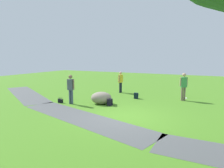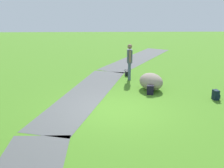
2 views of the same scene
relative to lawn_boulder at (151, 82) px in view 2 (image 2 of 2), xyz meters
The scene contains 8 objects.
ground_plane 2.98m from the lawn_boulder, 144.88° to the left, with size 48.00×48.00×0.00m, color #467D21.
footpath_segment_mid 2.94m from the lawn_boulder, 101.26° to the left, with size 8.17×3.79×0.01m.
footpath_segment_far 6.78m from the lawn_boulder, ahead, with size 7.81×5.42×0.01m.
lawn_boulder is the anchor object (origin of this frame).
woman_with_handbag 1.96m from the lawn_boulder, 26.89° to the left, with size 0.52×0.24×1.78m.
handbag_on_grass 2.59m from the lawn_boulder, 20.84° to the left, with size 0.33×0.30×0.31m.
backpack_by_boulder 0.69m from the lawn_boulder, 168.91° to the left, with size 0.29×0.30×0.40m.
spare_backpack_on_lawn 2.79m from the lawn_boulder, 119.25° to the right, with size 0.31×0.30×0.40m.
Camera 2 is at (-10.10, 0.34, 4.06)m, focal length 47.34 mm.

